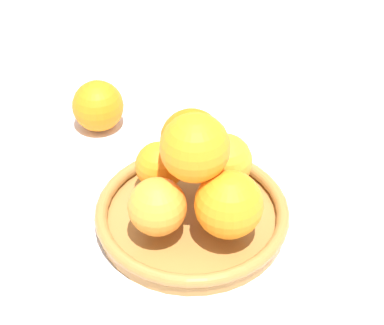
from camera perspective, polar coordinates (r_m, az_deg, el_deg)
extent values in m
plane|color=silver|center=(0.84, 0.00, -5.40)|extent=(4.00, 4.00, 0.00)
cylinder|color=#A57238|center=(0.84, 0.00, -5.05)|extent=(0.24, 0.24, 0.01)
torus|color=#A57238|center=(0.83, 0.00, -4.29)|extent=(0.25, 0.25, 0.02)
sphere|color=orange|center=(0.76, 3.29, -3.75)|extent=(0.08, 0.08, 0.08)
sphere|color=orange|center=(0.83, 2.86, 0.11)|extent=(0.07, 0.07, 0.07)
sphere|color=orange|center=(0.83, -2.89, -0.30)|extent=(0.06, 0.06, 0.06)
sphere|color=orange|center=(0.77, -3.10, -3.94)|extent=(0.07, 0.07, 0.07)
sphere|color=orange|center=(0.76, -0.04, 2.03)|extent=(0.08, 0.08, 0.08)
sphere|color=orange|center=(0.75, 0.26, 1.33)|extent=(0.08, 0.08, 0.08)
sphere|color=orange|center=(0.99, -8.36, 5.00)|extent=(0.08, 0.08, 0.08)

